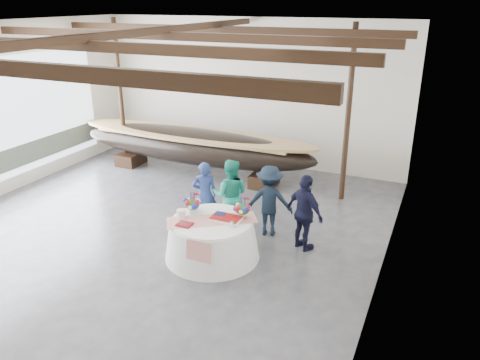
% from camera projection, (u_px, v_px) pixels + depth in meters
% --- Properties ---
extents(floor, '(10.00, 12.00, 0.01)m').
position_uv_depth(floor, '(141.00, 241.00, 10.31)').
color(floor, '#3D3D42').
rests_on(floor, ground).
extents(wall_back, '(10.00, 0.02, 4.50)m').
position_uv_depth(wall_back, '(248.00, 93.00, 14.59)').
color(wall_back, silver).
rests_on(wall_back, ground).
extents(wall_right, '(0.02, 12.00, 4.50)m').
position_uv_depth(wall_right, '(386.00, 180.00, 7.59)').
color(wall_right, silver).
rests_on(wall_right, ground).
extents(ceiling, '(10.00, 12.00, 0.01)m').
position_uv_depth(ceiling, '(122.00, 27.00, 8.67)').
color(ceiling, white).
rests_on(ceiling, wall_back).
extents(pavilion_structure, '(9.80, 11.76, 4.50)m').
position_uv_depth(pavilion_structure, '(147.00, 51.00, 9.48)').
color(pavilion_structure, black).
rests_on(pavilion_structure, ground).
extents(open_bay, '(0.03, 7.00, 3.20)m').
position_uv_depth(open_bay, '(3.00, 127.00, 12.38)').
color(open_bay, silver).
rests_on(open_bay, ground).
extents(longboat_display, '(7.67, 1.53, 1.44)m').
position_uv_depth(longboat_display, '(193.00, 145.00, 13.90)').
color(longboat_display, black).
rests_on(longboat_display, ground).
extents(banquet_table, '(1.95, 1.95, 0.83)m').
position_uv_depth(banquet_table, '(212.00, 238.00, 9.57)').
color(banquet_table, white).
rests_on(banquet_table, ground).
extents(tabletop_items, '(1.80, 1.46, 0.40)m').
position_uv_depth(tabletop_items, '(214.00, 210.00, 9.52)').
color(tabletop_items, red).
rests_on(tabletop_items, banquet_table).
extents(guest_woman_blue, '(0.69, 0.62, 1.57)m').
position_uv_depth(guest_woman_blue, '(205.00, 194.00, 10.77)').
color(guest_woman_blue, navy).
rests_on(guest_woman_blue, ground).
extents(guest_woman_teal, '(0.97, 0.84, 1.69)m').
position_uv_depth(guest_woman_teal, '(230.00, 195.00, 10.58)').
color(guest_woman_teal, '#1C9076').
rests_on(guest_woman_teal, ground).
extents(guest_man_left, '(1.16, 0.84, 1.62)m').
position_uv_depth(guest_man_left, '(269.00, 201.00, 10.37)').
color(guest_man_left, black).
rests_on(guest_man_left, ground).
extents(guest_man_right, '(1.05, 0.84, 1.67)m').
position_uv_depth(guest_man_right, '(305.00, 213.00, 9.72)').
color(guest_man_right, black).
rests_on(guest_man_right, ground).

